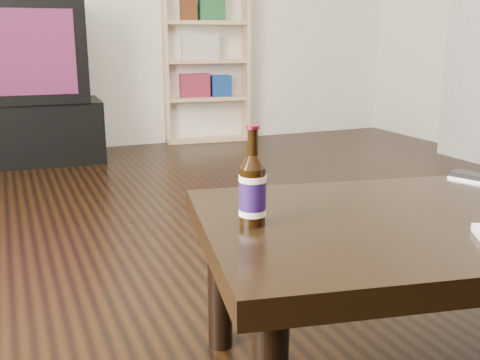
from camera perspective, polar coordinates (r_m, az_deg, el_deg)
name	(u,v)px	position (r m, az deg, el deg)	size (l,w,h in m)	color
floor	(286,316)	(1.81, 4.65, -13.61)	(5.00, 6.00, 0.01)	black
tv_stand	(23,132)	(4.13, -21.18, 4.57)	(1.05, 0.52, 0.42)	black
tv	(15,51)	(4.08, -21.87, 12.03)	(0.90, 0.59, 0.66)	black
bookshelf	(202,57)	(4.72, -3.86, 12.31)	(0.73, 0.39, 1.30)	tan
coffee_table	(446,237)	(1.44, 20.20, -5.43)	(1.27, 0.89, 0.44)	black
beer_bottle	(253,190)	(1.23, 1.28, -1.07)	(0.07, 0.07, 0.22)	black
phone	(471,177)	(1.77, 22.44, 0.30)	(0.10, 0.13, 0.02)	#BCBCBE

